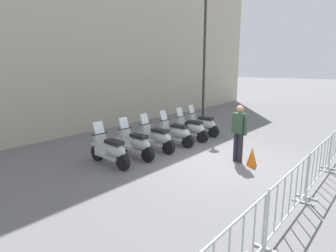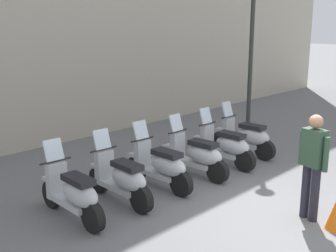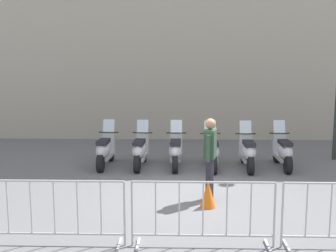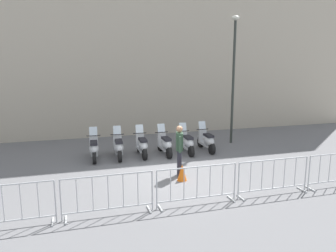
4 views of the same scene
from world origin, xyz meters
name	(u,v)px [view 3 (image 3 of 4)]	position (x,y,z in m)	size (l,w,h in m)	color
ground_plane	(197,196)	(0.00, 0.00, 0.00)	(120.00, 120.00, 0.00)	slate
motorcycle_0	(105,151)	(-2.23, 2.64, 0.45)	(0.59, 1.72, 1.24)	black
motorcycle_1	(140,151)	(-1.27, 2.54, 0.45)	(0.60, 1.72, 1.24)	black
motorcycle_2	(176,152)	(-0.31, 2.47, 0.45)	(0.56, 1.73, 1.24)	black
motorcycle_3	(212,152)	(0.65, 2.33, 0.45)	(0.56, 1.72, 1.24)	black
motorcycle_4	(248,153)	(1.61, 2.25, 0.45)	(0.56, 1.73, 1.24)	black
motorcycle_5	(283,152)	(2.58, 2.28, 0.45)	(0.56, 1.73, 1.24)	black
barrier_segment_1	(54,213)	(-2.53, -2.33, 0.53)	(2.26, 0.59, 1.07)	#B2B5B7
barrier_segment_2	(203,214)	(-0.18, -2.50, 0.53)	(2.26, 0.59, 1.07)	#B2B5B7
officer_near_row_end	(210,154)	(0.24, -0.23, 0.98)	(0.32, 0.53, 1.73)	#23232D
traffic_cone	(208,194)	(0.15, -0.70, 0.28)	(0.32, 0.32, 0.55)	orange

